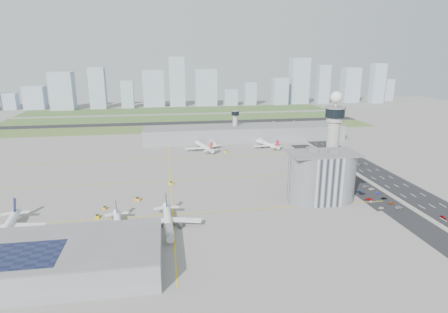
{
  "coord_description": "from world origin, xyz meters",
  "views": [
    {
      "loc": [
        -41.8,
        -229.0,
        88.89
      ],
      "look_at": [
        0.0,
        35.0,
        15.0
      ],
      "focal_mm": 30.0,
      "sensor_mm": 36.0,
      "label": 1
    }
  ],
  "objects": [
    {
      "name": "skyline_bldg_3",
      "position": [
        -252.58,
        431.35,
        18.47
      ],
      "size": [
        32.3,
        25.84,
        36.93
      ],
      "primitive_type": "cube",
      "color": "#9EADC1",
      "rests_on": "ground"
    },
    {
      "name": "tug_2",
      "position": [
        -61.14,
        -5.15,
        1.04
      ],
      "size": [
        4.25,
        3.62,
        2.09
      ],
      "primitive_type": null,
      "rotation": [
        0.0,
        0.0,
        1.19
      ],
      "color": "gold",
      "rests_on": "ground"
    },
    {
      "name": "landside_road",
      "position": [
        90.0,
        -10.0,
        0.04
      ],
      "size": [
        18.0,
        260.0,
        0.08
      ],
      "primitive_type": "cube",
      "color": "black",
      "rests_on": "ground"
    },
    {
      "name": "jet_bridge_near_1",
      "position": [
        -83.0,
        -61.0,
        2.85
      ],
      "size": [
        5.39,
        14.31,
        5.7
      ],
      "primitive_type": null,
      "rotation": [
        0.0,
        0.0,
        1.4
      ],
      "color": "silver",
      "rests_on": "ground"
    },
    {
      "name": "car_lot_9",
      "position": [
        93.84,
        -17.85,
        0.58
      ],
      "size": [
        3.58,
        1.42,
        1.16
      ],
      "primitive_type": "imported",
      "rotation": [
        0.0,
        0.0,
        1.63
      ],
      "color": "navy",
      "rests_on": "ground"
    },
    {
      "name": "tug_4",
      "position": [
        12.72,
        102.62,
        0.98
      ],
      "size": [
        4.08,
        3.75,
        1.96
      ],
      "primitive_type": null,
      "rotation": [
        0.0,
        0.0,
        -2.13
      ],
      "color": "gold",
      "rests_on": "ground"
    },
    {
      "name": "taxiway_line_v",
      "position": [
        -40.0,
        30.0,
        0.01
      ],
      "size": [
        0.6,
        260.0,
        0.01
      ],
      "primitive_type": "cube",
      "color": "yellow",
      "rests_on": "ground"
    },
    {
      "name": "grass_strip_0",
      "position": [
        -20.0,
        225.0,
        0.04
      ],
      "size": [
        480.0,
        50.0,
        0.08
      ],
      "primitive_type": "cube",
      "color": "#485D2C",
      "rests_on": "ground"
    },
    {
      "name": "highway",
      "position": [
        115.0,
        0.0,
        0.05
      ],
      "size": [
        28.0,
        500.0,
        0.1
      ],
      "primitive_type": "cube",
      "color": "black",
      "rests_on": "ground"
    },
    {
      "name": "control_tower",
      "position": [
        72.0,
        8.0,
        35.04
      ],
      "size": [
        14.0,
        14.0,
        64.5
      ],
      "color": "#ADAAA5",
      "rests_on": "ground"
    },
    {
      "name": "car_lot_3",
      "position": [
        83.38,
        -17.07,
        0.61
      ],
      "size": [
        4.37,
        2.15,
        1.22
      ],
      "primitive_type": "imported",
      "rotation": [
        0.0,
        0.0,
        1.68
      ],
      "color": "black",
      "rests_on": "ground"
    },
    {
      "name": "car_lot_11",
      "position": [
        92.21,
        -4.61,
        0.66
      ],
      "size": [
        4.59,
        2.03,
        1.31
      ],
      "primitive_type": "imported",
      "rotation": [
        0.0,
        0.0,
        1.61
      ],
      "color": "gray",
      "rests_on": "ground"
    },
    {
      "name": "taxiway_line_h_2",
      "position": [
        -40.0,
        90.0,
        0.01
      ],
      "size": [
        260.0,
        0.6,
        0.01
      ],
      "primitive_type": "cube",
      "color": "yellow",
      "rests_on": "ground"
    },
    {
      "name": "skyline_bldg_14",
      "position": [
        244.74,
        426.38,
        34.37
      ],
      "size": [
        21.59,
        17.28,
        68.75
      ],
      "primitive_type": "cube",
      "color": "#9EADC1",
      "rests_on": "ground"
    },
    {
      "name": "jet_bridge_near_2",
      "position": [
        -53.0,
        -61.0,
        2.85
      ],
      "size": [
        5.39,
        14.31,
        5.7
      ],
      "primitive_type": null,
      "rotation": [
        0.0,
        0.0,
        1.4
      ],
      "color": "silver",
      "rests_on": "ground"
    },
    {
      "name": "airplane_far_b",
      "position": [
        55.58,
        116.81,
        5.15
      ],
      "size": [
        42.36,
        45.54,
        10.3
      ],
      "primitive_type": null,
      "rotation": [
        0.0,
        0.0,
        1.94
      ],
      "color": "white",
      "rests_on": "ground"
    },
    {
      "name": "skyline_bldg_7",
      "position": [
        -59.44,
        436.89,
        30.61
      ],
      "size": [
        35.76,
        28.61,
        61.22
      ],
      "primitive_type": "cube",
      "color": "#9EADC1",
      "rests_on": "ground"
    },
    {
      "name": "car_lot_6",
      "position": [
        93.2,
        -41.88,
        0.64
      ],
      "size": [
        4.84,
        2.73,
        1.28
      ],
      "primitive_type": "imported",
      "rotation": [
        0.0,
        0.0,
        1.71
      ],
      "color": "#A3A3A3",
      "rests_on": "ground"
    },
    {
      "name": "skyline_bldg_12",
      "position": [
        162.17,
        421.29,
        23.44
      ],
      "size": [
        26.14,
        20.92,
        46.89
      ],
      "primitive_type": "cube",
      "color": "#9EADC1",
      "rests_on": "ground"
    },
    {
      "name": "car_lot_4",
      "position": [
        82.92,
        -13.52,
        0.61
      ],
      "size": [
        3.71,
        1.74,
        1.23
      ],
      "primitive_type": "imported",
      "rotation": [
        0.0,
        0.0,
        1.65
      ],
      "color": "navy",
      "rests_on": "ground"
    },
    {
      "name": "skyline_bldg_10",
      "position": [
        73.27,
        423.68,
        13.87
      ],
      "size": [
        23.01,
        18.41,
        27.75
      ],
      "primitive_type": "cube",
      "color": "#9EADC1",
      "rests_on": "ground"
    },
    {
      "name": "parking_lot",
      "position": [
        88.0,
        -22.0,
        0.05
      ],
      "size": [
        20.0,
        44.0,
        0.1
      ],
      "primitive_type": "cube",
      "color": "black",
      "rests_on": "ground"
    },
    {
      "name": "car_hw_1",
      "position": [
        115.09,
        42.12,
        0.61
      ],
      "size": [
        1.56,
        3.8,
        1.23
      ],
      "primitive_type": "imported",
      "rotation": [
        0.0,
        0.0,
        0.07
      ],
      "color": "#232429",
      "rests_on": "ground"
    },
    {
      "name": "skyline_bldg_4",
      "position": [
        -204.47,
        415.19,
        30.18
      ],
      "size": [
        35.81,
        28.65,
        60.36
      ],
      "primitive_type": "cube",
      "color": "#9EADC1",
      "rests_on": "ground"
    },
    {
      "name": "car_lot_5",
      "position": [
        82.45,
        -2.77,
        0.61
      ],
      "size": [
        3.8,
        1.56,
        1.23
      ],
      "primitive_type": "imported",
      "rotation": [
        0.0,
        0.0,
        1.64
      ],
      "color": "silver",
      "rests_on": "ground"
    },
    {
      "name": "taxiway_line_h_0",
      "position": [
        -40.0,
        -30.0,
        0.01
      ],
      "size": [
        260.0,
        0.6,
        0.01
      ],
      "primitive_type": "cube",
      "color": "yellow",
      "rests_on": "ground"
    },
    {
      "name": "skyline_bldg_5",
      "position": [
        -150.11,
        419.66,
        33.44
      ],
      "size": [
        25.49,
        20.39,
        66.89
      ],
      "primitive_type": "cube",
      "color": "#9EADC1",
      "rests_on": "ground"
    },
    {
      "name": "skyline_bldg_16",
      "position": [
        345.49,
        415.96,
        35.78
      ],
      "size": [
        23.04,
        18.43,
        71.56
      ],
      "primitive_type": "cube",
      "color": "#9EADC1",
      "rests_on": "ground"
    },
    {
      "name": "jet_bridge_far_1",
      "position": [
        52.0,
        132.0,
        2.85
      ],
      "size": [
        5.39,
        14.31,
        5.7
      ],
      "primitive_type": null,
      "rotation": [
        0.0,
        0.0,
        -1.4
      ],
      "color": "silver",
      "rests_on": "ground"
    },
    {
      "name": "skyline_bldg_11",
      "position": [
        108.28,
        423.34,
        19.48
      ],
      "size": [
        20.22,
        16.18,
        38.97
      ],
      "primitive_type": "cube",
      "color": "#9EADC1",
      "rests_on": "ground"
    },
    {
      "name": "airplane_far_a",
      "position": [
        -7.31,
        115.96,
        6.11
      ],
      "size": [
        47.96,
        52.37,
        12.21
      ],
      "primitive_type": null,
      "rotation": [
        0.0,
        0.0,
        1.86
      ],
      "color": "white",
      "rests_on": "ground"
    },
    {
      "name": "taxiway_line_h_1",
      "position": [
        -40.0,
        30.0,
        0.01
      ],
      "size": [
        260.0,
        0.6,
        0.01
      ],
      "primitive_type": "cube",
      "color": "yellow",
      "rests_on": "ground"
    },
    {
      "name": "grass_strip_2",
      "position": [
        -20.0,
        380.0,
        0.04
      ],
      "size": [
        480.0,
        70.0,
        0.08
      ],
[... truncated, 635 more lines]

